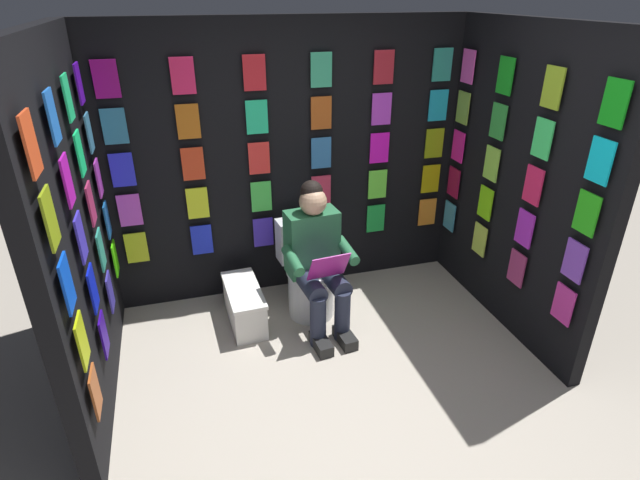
{
  "coord_description": "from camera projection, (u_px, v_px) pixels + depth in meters",
  "views": [
    {
      "loc": [
        0.89,
        2.07,
        2.46
      ],
      "look_at": [
        -0.01,
        -1.03,
        0.85
      ],
      "focal_mm": 28.36,
      "sensor_mm": 36.0,
      "label": 1
    }
  ],
  "objects": [
    {
      "name": "display_wall_left",
      "position": [
        519.0,
        184.0,
        3.78
      ],
      "size": [
        0.14,
        1.87,
        2.29
      ],
      "color": "black",
      "rests_on": "ground"
    },
    {
      "name": "display_wall_back",
      "position": [
        289.0,
        163.0,
        4.24
      ],
      "size": [
        3.08,
        0.14,
        2.29
      ],
      "color": "black",
      "rests_on": "ground"
    },
    {
      "name": "person_reading",
      "position": [
        317.0,
        258.0,
        3.89
      ],
      "size": [
        0.55,
        0.71,
        1.19
      ],
      "rotation": [
        0.0,
        0.0,
        0.1
      ],
      "color": "#286B42",
      "rests_on": "ground"
    },
    {
      "name": "comic_longbox_near",
      "position": [
        244.0,
        305.0,
        4.1
      ],
      "size": [
        0.29,
        0.64,
        0.32
      ],
      "rotation": [
        0.0,
        0.0,
        0.04
      ],
      "color": "white",
      "rests_on": "ground"
    },
    {
      "name": "display_wall_right",
      "position": [
        74.0,
        234.0,
        3.01
      ],
      "size": [
        0.14,
        1.87,
        2.29
      ],
      "color": "black",
      "rests_on": "ground"
    },
    {
      "name": "toilet",
      "position": [
        308.0,
        275.0,
        4.2
      ],
      "size": [
        0.43,
        0.57,
        0.77
      ],
      "rotation": [
        0.0,
        0.0,
        0.1
      ],
      "color": "white",
      "rests_on": "ground"
    },
    {
      "name": "ground_plane",
      "position": [
        365.0,
        436.0,
        3.1
      ],
      "size": [
        30.0,
        30.0,
        0.0
      ],
      "primitive_type": "plane",
      "color": "#B2A899"
    }
  ]
}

